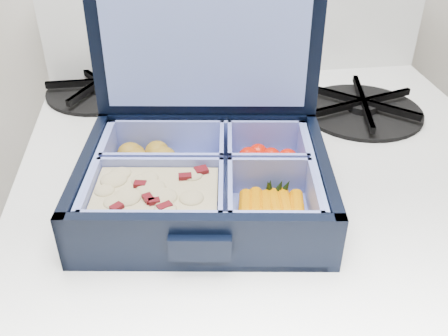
{
  "coord_description": "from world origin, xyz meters",
  "views": [
    {
      "loc": [
        -0.63,
        1.15,
        1.25
      ],
      "look_at": [
        -0.57,
        1.59,
        0.96
      ],
      "focal_mm": 40.0,
      "sensor_mm": 36.0,
      "label": 1
    }
  ],
  "objects": [
    {
      "name": "fork",
      "position": [
        -0.48,
        1.71,
        0.92
      ],
      "size": [
        0.08,
        0.17,
        0.01
      ],
      "primitive_type": null,
      "rotation": [
        0.0,
        0.0,
        -0.35
      ],
      "color": "silver",
      "rests_on": "stove"
    },
    {
      "name": "burner_grate",
      "position": [
        -0.35,
        1.76,
        0.93
      ],
      "size": [
        0.22,
        0.22,
        0.02
      ],
      "primitive_type": "cylinder",
      "rotation": [
        0.0,
        0.0,
        0.31
      ],
      "color": "black",
      "rests_on": "stove"
    },
    {
      "name": "bento_box",
      "position": [
        -0.59,
        1.57,
        0.95
      ],
      "size": [
        0.28,
        0.23,
        0.06
      ],
      "primitive_type": null,
      "rotation": [
        0.0,
        0.0,
        -0.14
      ],
      "color": "black",
      "rests_on": "stove"
    },
    {
      "name": "burner_grate_rear",
      "position": [
        -0.72,
        1.88,
        0.93
      ],
      "size": [
        0.17,
        0.17,
        0.02
      ],
      "primitive_type": "cylinder",
      "rotation": [
        0.0,
        0.0,
        0.02
      ],
      "color": "black",
      "rests_on": "stove"
    }
  ]
}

